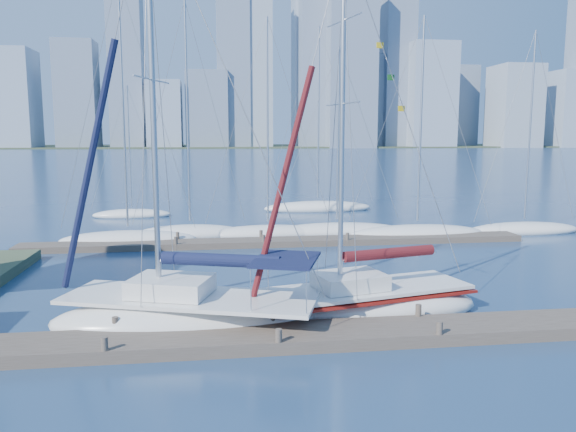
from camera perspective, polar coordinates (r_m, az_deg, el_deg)
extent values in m
plane|color=navy|center=(18.06, -1.29, -12.86)|extent=(700.00, 700.00, 0.00)
cube|color=#453C33|center=(17.99, -1.30, -12.26)|extent=(26.00, 2.00, 0.40)
cube|color=#453C33|center=(33.58, -0.94, -2.65)|extent=(30.00, 1.80, 0.36)
cube|color=#38472D|center=(336.82, -7.40, 6.98)|extent=(800.00, 100.00, 1.50)
ellipsoid|color=silver|center=(19.73, -9.92, -10.30)|extent=(9.75, 5.79, 1.63)
cube|color=silver|center=(19.50, -9.98, -8.19)|extent=(9.03, 5.34, 0.13)
cube|color=silver|center=(19.63, -11.80, -6.97)|extent=(3.09, 2.69, 0.60)
cylinder|color=silver|center=(19.18, -13.57, 11.37)|extent=(0.20, 0.20, 13.08)
cylinder|color=silver|center=(18.83, -6.89, -4.79)|extent=(4.20, 1.48, 0.11)
cylinder|color=#101A38|center=(18.81, -6.90, -4.47)|extent=(3.97, 1.68, 0.43)
cube|color=#101A38|center=(18.25, -0.22, -4.45)|extent=(2.66, 3.06, 0.09)
ellipsoid|color=silver|center=(21.03, 7.71, -9.14)|extent=(8.90, 4.68, 1.49)
cube|color=silver|center=(20.84, 7.75, -7.32)|extent=(8.24, 4.32, 0.12)
cube|color=silver|center=(20.47, 6.30, -6.57)|extent=(2.74, 2.31, 0.55)
cylinder|color=silver|center=(19.63, 5.52, 9.55)|extent=(0.18, 0.18, 11.95)
cylinder|color=silver|center=(21.07, 10.24, -4.01)|extent=(3.93, 1.03, 0.10)
cylinder|color=#450E15|center=(21.04, 10.25, -3.75)|extent=(3.69, 1.25, 0.40)
cube|color=maroon|center=(20.88, 7.74, -7.77)|extent=(8.44, 4.47, 0.10)
ellipsoid|color=silver|center=(35.27, -15.90, -2.39)|extent=(8.48, 3.73, 1.18)
cylinder|color=silver|center=(34.76, -16.42, 10.84)|extent=(0.13, 0.13, 14.46)
ellipsoid|color=silver|center=(36.59, -9.89, -1.81)|extent=(7.43, 3.45, 1.21)
cylinder|color=silver|center=(36.08, -10.19, 10.24)|extent=(0.13, 0.13, 13.54)
ellipsoid|color=silver|center=(36.40, -2.03, -1.78)|extent=(8.30, 3.14, 1.10)
cylinder|color=silver|center=(35.87, -2.09, 9.57)|extent=(0.12, 0.12, 12.74)
ellipsoid|color=silver|center=(37.21, 4.99, -1.57)|extent=(9.21, 3.80, 1.16)
cylinder|color=silver|center=(36.68, 5.11, 8.20)|extent=(0.13, 0.13, 10.94)
ellipsoid|color=silver|center=(36.96, 12.99, -1.80)|extent=(9.10, 5.93, 1.22)
cylinder|color=silver|center=(36.44, 13.35, 9.42)|extent=(0.13, 0.13, 12.62)
ellipsoid|color=silver|center=(40.85, 22.85, -1.33)|extent=(8.01, 3.22, 1.10)
cylinder|color=silver|center=(40.37, 23.39, 8.36)|extent=(0.12, 0.12, 12.17)
ellipsoid|color=silver|center=(46.81, -15.56, 0.11)|extent=(6.44, 3.04, 0.95)
cylinder|color=silver|center=(46.39, -15.82, 6.78)|extent=(0.10, 0.10, 9.50)
ellipsoid|color=silver|center=(48.99, 3.05, 0.81)|extent=(9.66, 6.02, 1.25)
cylinder|color=silver|center=(48.63, 3.12, 10.35)|extent=(0.14, 0.14, 14.44)
cube|color=#8497AB|center=(315.86, -25.60, 10.63)|extent=(15.11, 23.42, 48.95)
cube|color=gray|center=(312.42, -20.61, 11.43)|extent=(19.84, 17.63, 54.22)
cube|color=#96A3B4|center=(329.59, -15.87, 9.94)|extent=(15.81, 17.61, 37.03)
cube|color=#8497AB|center=(302.83, -12.41, 10.01)|extent=(17.43, 19.81, 34.55)
cube|color=gray|center=(303.75, -8.24, 10.63)|extent=(21.79, 16.86, 40.07)
cube|color=#96A3B4|center=(309.20, -3.42, 14.80)|extent=(17.99, 14.99, 84.70)
cube|color=#8497AB|center=(327.79, 1.88, 14.31)|extent=(15.16, 17.46, 83.34)
cube|color=gray|center=(306.24, 6.37, 14.85)|extent=(25.11, 18.95, 84.97)
cube|color=#96A3B4|center=(325.69, 9.18, 11.39)|extent=(14.79, 17.11, 50.87)
cube|color=#8497AB|center=(319.57, 14.26, 11.75)|extent=(24.47, 18.80, 55.83)
cube|color=gray|center=(359.06, 17.15, 10.55)|extent=(14.90, 17.52, 47.50)
cube|color=#96A3B4|center=(339.45, 21.99, 10.25)|extent=(22.74, 23.94, 44.75)
cube|color=#8497AB|center=(355.35, 26.30, 9.69)|extent=(14.88, 21.38, 42.26)
cube|color=gray|center=(314.63, -16.22, 17.92)|extent=(16.86, 18.00, 123.06)
cube|color=gray|center=(310.03, -5.61, 16.14)|extent=(17.04, 18.00, 99.56)
cube|color=gray|center=(315.67, 2.94, 16.91)|extent=(18.49, 18.00, 109.25)
cube|color=gray|center=(325.40, 11.00, 14.63)|extent=(16.47, 18.00, 88.01)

